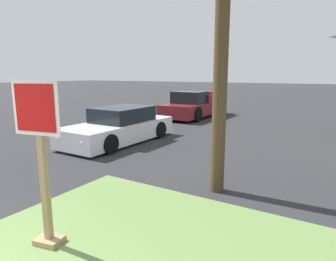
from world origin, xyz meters
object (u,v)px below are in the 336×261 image
(pickup_truck_maroon, at_px, (194,106))
(manhole_cover, at_px, (133,213))
(parked_sedan_white, at_px, (120,127))
(stop_sign, at_px, (43,168))

(pickup_truck_maroon, bearing_deg, manhole_cover, -68.65)
(manhole_cover, xyz_separation_m, parked_sedan_white, (-3.90, 4.23, 0.53))
(manhole_cover, relative_size, parked_sedan_white, 0.16)
(stop_sign, distance_m, parked_sedan_white, 6.72)
(stop_sign, relative_size, parked_sedan_white, 0.51)
(parked_sedan_white, bearing_deg, pickup_truck_maroon, 93.93)
(stop_sign, height_order, manhole_cover, stop_sign)
(stop_sign, xyz_separation_m, pickup_truck_maroon, (-4.02, 12.65, -0.57))
(manhole_cover, height_order, parked_sedan_white, parked_sedan_white)
(manhole_cover, bearing_deg, pickup_truck_maroon, 111.35)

